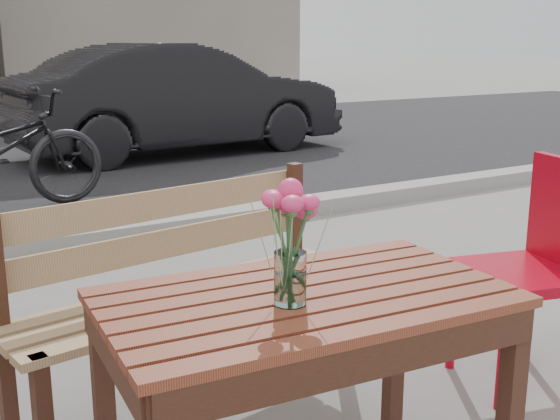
% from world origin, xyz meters
% --- Properties ---
extents(street, '(30.00, 8.12, 0.12)m').
position_xyz_m(street, '(0.00, 5.06, 0.03)').
color(street, black).
rests_on(street, ground).
extents(main_table, '(1.14, 0.73, 0.67)m').
position_xyz_m(main_table, '(-0.23, -0.01, 0.56)').
color(main_table, maroon).
rests_on(main_table, ground).
extents(main_bench, '(1.41, 0.60, 0.85)m').
position_xyz_m(main_bench, '(-0.26, 0.79, 0.52)').
color(main_bench, '#99764F').
rests_on(main_bench, ground).
extents(red_chair, '(0.54, 0.54, 0.89)m').
position_xyz_m(red_chair, '(1.01, 0.21, 0.52)').
color(red_chair, '#A50416').
rests_on(red_chair, ground).
extents(main_vase, '(0.18, 0.18, 0.33)m').
position_xyz_m(main_vase, '(-0.31, -0.05, 0.88)').
color(main_vase, white).
rests_on(main_vase, main_table).
extents(parked_car, '(4.02, 1.63, 1.30)m').
position_xyz_m(parked_car, '(2.13, 6.33, 0.65)').
color(parked_car, black).
rests_on(parked_car, ground).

